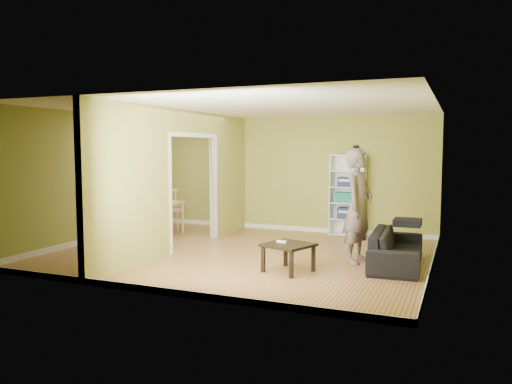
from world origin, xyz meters
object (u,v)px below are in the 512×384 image
at_px(bookshelf, 348,195).
at_px(dining_table, 154,205).
at_px(coffee_table, 288,248).
at_px(chair_far, 174,209).
at_px(sofa, 397,243).
at_px(chair_left, 125,211).
at_px(chair_near, 137,218).
at_px(person, 359,196).

xyz_separation_m(bookshelf, dining_table, (-3.99, -1.46, -0.24)).
relative_size(coffee_table, chair_far, 0.67).
height_order(dining_table, chair_far, chair_far).
height_order(coffee_table, chair_far, chair_far).
relative_size(sofa, chair_left, 2.03).
height_order(chair_left, chair_near, chair_left).
bearing_deg(coffee_table, chair_left, 155.89).
distance_m(sofa, bookshelf, 2.88).
relative_size(person, coffee_table, 3.38).
bearing_deg(dining_table, sofa, -11.10).
bearing_deg(coffee_table, person, 50.48).
xyz_separation_m(person, chair_near, (-4.67, 0.41, -0.66)).
height_order(bookshelf, chair_far, bookshelf).
xyz_separation_m(coffee_table, dining_table, (-3.84, 2.11, 0.27)).
bearing_deg(chair_left, coffee_table, 84.94).
relative_size(sofa, bookshelf, 1.11).
relative_size(sofa, person, 0.88).
xyz_separation_m(dining_table, chair_far, (0.10, 0.66, -0.15)).
bearing_deg(bookshelf, dining_table, -159.90).
relative_size(dining_table, chair_left, 1.19).
bearing_deg(coffee_table, chair_far, 143.51).
xyz_separation_m(sofa, coffee_table, (-1.48, -1.06, -0.00)).
height_order(sofa, chair_left, chair_left).
distance_m(coffee_table, dining_table, 4.39).
xyz_separation_m(person, bookshelf, (-0.71, 2.53, -0.23)).
bearing_deg(person, coffee_table, 151.13).
relative_size(dining_table, chair_near, 1.28).
bearing_deg(coffee_table, sofa, 35.67).
xyz_separation_m(chair_left, chair_far, (0.83, 0.72, 0.01)).
bearing_deg(dining_table, chair_far, 81.19).
relative_size(person, chair_left, 2.30).
distance_m(sofa, person, 0.96).
height_order(coffee_table, chair_near, chair_near).
bearing_deg(person, dining_table, 87.83).
distance_m(chair_left, chair_far, 1.10).
xyz_separation_m(chair_left, chair_near, (0.75, -0.60, -0.03)).
distance_m(dining_table, chair_left, 0.74).
distance_m(person, chair_left, 5.55).
height_order(bookshelf, chair_near, bookshelf).
bearing_deg(sofa, coffee_table, 122.65).
height_order(sofa, chair_far, chair_far).
xyz_separation_m(person, dining_table, (-4.70, 1.07, -0.47)).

